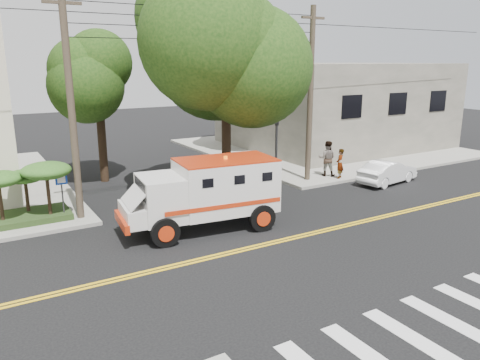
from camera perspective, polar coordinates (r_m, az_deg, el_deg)
ground at (r=17.10m, az=4.70°, el=-7.48°), size 100.00×100.00×0.00m
sidewalk_ne at (r=35.42m, az=9.86°, el=3.96°), size 17.00×17.00×0.15m
building_right at (r=36.37m, az=11.37°, el=9.05°), size 14.00×12.00×6.00m
utility_pole_left at (r=19.32m, az=-19.85°, el=8.03°), size 0.28×0.28×9.00m
utility_pole_right at (r=24.71m, az=8.55°, el=9.92°), size 0.28×0.28×9.00m
tree_main at (r=22.16m, az=-0.35°, el=16.57°), size 6.08×5.70×9.85m
tree_left at (r=25.54m, az=-16.20°, el=12.43°), size 4.48×4.20×7.70m
tree_right at (r=33.91m, az=1.55°, el=13.94°), size 4.80×4.50×8.20m
traffic_signal at (r=23.02m, az=4.44°, el=4.01°), size 0.15×0.18×3.60m
accessibility_sign at (r=19.92m, az=-20.88°, el=-1.08°), size 0.45×0.10×2.02m
palm_planter at (r=20.14m, az=-24.63°, el=-0.47°), size 3.52×2.63×2.36m
armored_truck at (r=17.84m, az=-4.04°, el=-1.29°), size 6.16×2.95×2.71m
parked_sedan at (r=25.98m, az=17.55°, el=0.95°), size 3.91×1.88×1.24m
pedestrian_a at (r=25.77m, az=12.07°, el=1.97°), size 0.70×0.65×1.61m
pedestrian_b at (r=26.15m, az=10.57°, el=2.60°), size 1.19×1.19×1.95m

